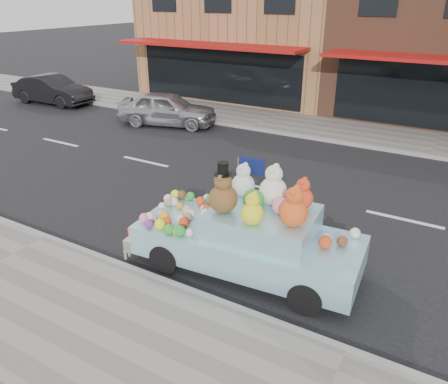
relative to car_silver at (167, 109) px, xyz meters
The scene contains 8 objects.
ground 10.76m from the car_silver, 21.25° to the right, with size 120.00×120.00×0.00m, color black.
far_sidewalk 10.36m from the car_silver, 14.61° to the left, with size 60.00×3.00×0.12m, color gray.
near_kerb 13.40m from the car_silver, 41.63° to the right, with size 60.00×0.12×0.13m, color gray.
far_kerb 10.09m from the car_silver, ahead, with size 60.00×0.12×0.13m, color gray.
storefront_left 8.61m from the car_silver, 89.96° to the left, with size 10.00×9.80×7.30m.
car_silver is the anchor object (origin of this frame).
car_dark 7.24m from the car_silver, behind, with size 1.46×4.18×1.38m, color black.
art_car 10.82m from the car_silver, 44.87° to the right, with size 4.60×2.08×2.31m.
Camera 1 is at (0.91, -10.25, 4.97)m, focal length 35.00 mm.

